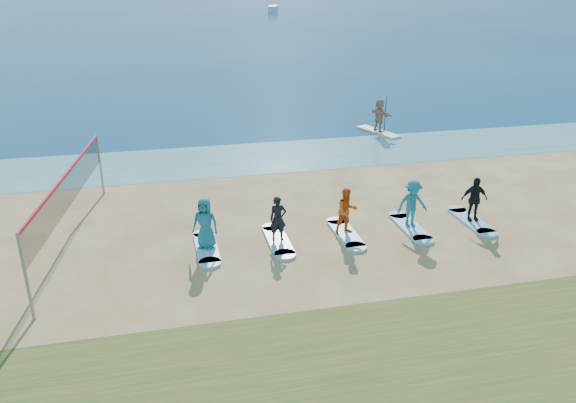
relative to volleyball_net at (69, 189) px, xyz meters
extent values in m
plane|color=tan|center=(7.78, -2.67, -1.90)|extent=(600.00, 600.00, 0.00)
plane|color=teal|center=(7.78, 7.83, -1.90)|extent=(600.00, 600.00, 0.00)
plane|color=navy|center=(7.78, 157.33, -1.90)|extent=(600.00, 600.00, 0.00)
cylinder|color=gray|center=(-0.57, -4.46, -0.65)|extent=(0.09, 0.09, 2.50)
cylinder|color=gray|center=(0.57, 4.46, -0.65)|extent=(0.09, 0.09, 2.50)
cube|color=black|center=(0.00, 0.00, 0.00)|extent=(1.17, 8.93, 1.00)
cube|color=red|center=(0.00, 0.00, 0.52)|extent=(1.20, 8.94, 0.10)
cube|color=silver|center=(14.97, 10.81, -1.84)|extent=(1.69, 3.06, 0.12)
imported|color=tan|center=(14.97, 10.81, -0.88)|extent=(1.04, 1.77, 1.82)
cube|color=silver|center=(30.19, 114.17, -1.90)|extent=(3.58, 6.82, 1.57)
cube|color=#93CCE4|center=(4.18, -1.46, -1.86)|extent=(0.70, 2.20, 0.09)
imported|color=#1A6B81|center=(4.18, -1.46, -0.97)|extent=(0.97, 0.82, 1.69)
cube|color=#93CCE4|center=(6.56, -1.46, -1.86)|extent=(0.70, 2.20, 0.09)
imported|color=black|center=(6.56, -1.46, -1.06)|extent=(0.56, 0.38, 1.52)
cube|color=#93CCE4|center=(8.94, -1.46, -1.86)|extent=(0.70, 2.20, 0.09)
imported|color=#D35216|center=(8.94, -1.46, -1.01)|extent=(0.86, 0.71, 1.61)
cube|color=#93CCE4|center=(11.32, -1.46, -1.86)|extent=(0.70, 2.20, 0.09)
imported|color=#1D718C|center=(11.32, -1.46, -0.96)|extent=(1.11, 0.66, 1.70)
cube|color=#93CCE4|center=(13.70, -1.46, -1.86)|extent=(0.70, 2.20, 0.09)
imported|color=black|center=(13.70, -1.46, -1.01)|extent=(0.99, 0.52, 1.62)
camera|label=1|loc=(3.07, -17.96, 6.42)|focal=35.00mm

